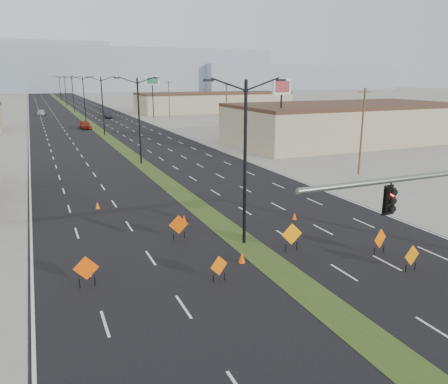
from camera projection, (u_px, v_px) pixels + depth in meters
name	position (u px, v px, depth m)	size (l,w,h in m)	color
ground	(380.00, 348.00, 16.85)	(600.00, 600.00, 0.00)	gray
road_surface	(84.00, 119.00, 105.43)	(25.00, 400.00, 0.02)	black
median_strip	(84.00, 119.00, 105.43)	(2.00, 400.00, 0.04)	#293F16
building_se_near	(345.00, 124.00, 69.12)	(36.00, 18.00, 5.50)	tan
building_se_far	(214.00, 103.00, 128.31)	(44.00, 16.00, 5.00)	tan
mesa_center	(110.00, 70.00, 294.41)	(220.00, 50.00, 28.00)	#8A99AB
mesa_east	(295.00, 77.00, 340.86)	(160.00, 50.00, 18.00)	#8A99AB
streetlight_0	(245.00, 158.00, 26.08)	(5.15, 0.24, 10.02)	black
streetlight_1	(139.00, 118.00, 50.89)	(5.15, 0.24, 10.02)	black
streetlight_2	(103.00, 104.00, 75.69)	(5.15, 0.24, 10.02)	black
streetlight_3	(84.00, 97.00, 100.49)	(5.15, 0.24, 10.02)	black
streetlight_4	(73.00, 93.00, 125.29)	(5.15, 0.24, 10.02)	black
streetlight_5	(65.00, 90.00, 150.10)	(5.15, 0.24, 10.02)	black
streetlight_6	(60.00, 88.00, 174.90)	(5.15, 0.24, 10.02)	black
utility_pole_0	(362.00, 130.00, 45.51)	(1.60, 0.20, 9.00)	#4C3823
utility_pole_1	(226.00, 108.00, 76.51)	(1.60, 0.20, 9.00)	#4C3823
utility_pole_2	(169.00, 99.00, 107.51)	(1.60, 0.20, 9.00)	#4C3823
utility_pole_3	(137.00, 94.00, 138.52)	(1.60, 0.20, 9.00)	#4C3823
car_left	(85.00, 125.00, 86.31)	(1.93, 4.80, 1.63)	maroon
car_mid	(108.00, 115.00, 108.55)	(1.72, 4.93, 1.62)	black
car_far	(41.00, 113.00, 116.15)	(1.92, 4.72, 1.37)	#A7AAB0
construction_sign_0	(86.00, 269.00, 21.48)	(1.24, 0.23, 1.66)	#EE4D05
construction_sign_1	(219.00, 267.00, 22.13)	(1.03, 0.32, 1.41)	#EC6104
construction_sign_2	(179.00, 225.00, 27.76)	(1.24, 0.22, 1.66)	#D54A04
construction_sign_3	(292.00, 235.00, 25.90)	(1.33, 0.16, 1.77)	orange
construction_sign_4	(380.00, 240.00, 25.49)	(1.15, 0.37, 1.59)	#ED6005
construction_sign_5	(412.00, 256.00, 23.24)	(1.13, 0.17, 1.51)	orange
cone_0	(242.00, 257.00, 24.47)	(0.39, 0.39, 0.66)	#ED4D05
cone_1	(184.00, 219.00, 31.09)	(0.37, 0.37, 0.62)	#FF3605
cone_2	(295.00, 216.00, 31.88)	(0.32, 0.32, 0.54)	#FF4F05
cone_3	(97.00, 205.00, 34.46)	(0.35, 0.35, 0.59)	#FF6105
pole_sign_east_near	(282.00, 92.00, 58.38)	(3.21, 1.13, 9.88)	black
pole_sign_east_far	(152.00, 84.00, 107.66)	(3.22, 1.49, 10.13)	black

